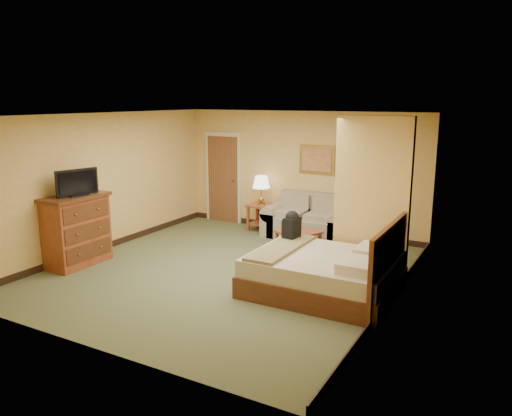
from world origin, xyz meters
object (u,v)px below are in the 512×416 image
Objects in this scene: dresser at (77,230)px; bed at (327,273)px; coffee_table at (298,237)px; loveseat at (308,224)px.

bed is (4.29, 0.85, -0.31)m from dresser.
dresser reaches higher than bed.
coffee_table is 2.02m from bed.
coffee_table is 0.41× the size of bed.
coffee_table is 3.98m from dresser.
coffee_table is at bearing 38.60° from dresser.
coffee_table is (0.25, -1.05, 0.01)m from loveseat.
dresser is (-2.85, -3.52, 0.33)m from loveseat.
bed is (1.19, -1.63, 0.01)m from coffee_table.
dresser is 0.58× the size of bed.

